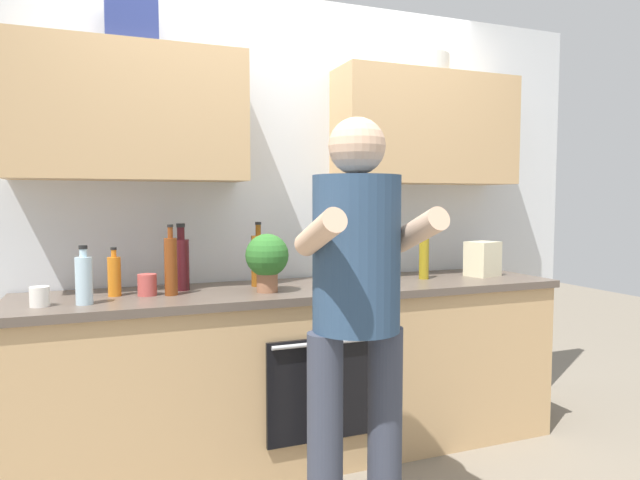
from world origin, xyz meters
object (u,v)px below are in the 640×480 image
object	(u,v)px
cup_ceramic	(147,285)
bottle_wine	(181,263)
bottle_oil	(424,257)
bottle_syrup	(258,260)
bottle_soda	(386,264)
bottle_juice	(114,276)
grocery_bag_rice	(483,259)
person_standing	(357,295)
potted_herb	(267,258)
cup_coffee	(40,297)
bottle_soy	(340,260)
bottle_vinegar	(171,265)
cup_tea	(373,270)
bottle_water	(84,279)

from	to	relation	value
cup_ceramic	bottle_wine	bearing A→B (deg)	29.82
bottle_oil	bottle_syrup	world-z (taller)	bottle_syrup
bottle_soda	bottle_wine	world-z (taller)	bottle_wine
bottle_oil	bottle_juice	xyz separation A→B (m)	(-1.67, 0.04, -0.03)
grocery_bag_rice	bottle_oil	bearing A→B (deg)	177.34
person_standing	bottle_oil	world-z (taller)	person_standing
bottle_soda	bottle_oil	size ratio (longest dim) A/B	0.80
bottle_oil	potted_herb	xyz separation A→B (m)	(-0.96, -0.11, 0.04)
person_standing	cup_coffee	size ratio (longest dim) A/B	19.50
grocery_bag_rice	cup_ceramic	bearing A→B (deg)	179.52
cup_ceramic	potted_herb	world-z (taller)	potted_herb
cup_coffee	grocery_bag_rice	distance (m)	2.37
person_standing	bottle_syrup	size ratio (longest dim) A/B	4.93
bottle_soy	cup_ceramic	bearing A→B (deg)	172.54
bottle_syrup	person_standing	bearing A→B (deg)	-80.55
bottle_vinegar	cup_coffee	size ratio (longest dim) A/B	3.95
person_standing	cup_tea	world-z (taller)	person_standing
bottle_water	potted_herb	xyz separation A→B (m)	(0.83, 0.03, 0.06)
bottle_syrup	cup_tea	xyz separation A→B (m)	(0.68, 0.02, -0.09)
bottle_vinegar	bottle_soy	size ratio (longest dim) A/B	1.02
bottle_oil	grocery_bag_rice	size ratio (longest dim) A/B	1.52
bottle_water	grocery_bag_rice	distance (m)	2.19
bottle_soy	cup_coffee	size ratio (longest dim) A/B	3.89
bottle_vinegar	cup_ceramic	distance (m)	0.15
bottle_wine	cup_coffee	bearing A→B (deg)	-160.44
bottle_syrup	potted_herb	world-z (taller)	bottle_syrup
bottle_oil	cup_ceramic	world-z (taller)	bottle_oil
cup_tea	grocery_bag_rice	size ratio (longest dim) A/B	0.50
bottle_wine	cup_ceramic	xyz separation A→B (m)	(-0.17, -0.10, -0.09)
cup_ceramic	bottle_syrup	bearing A→B (deg)	9.06
bottle_soda	bottle_soy	bearing A→B (deg)	-162.08
bottle_oil	cup_ceramic	bearing A→B (deg)	-179.92
bottle_wine	potted_herb	xyz separation A→B (m)	(0.39, -0.21, 0.03)
person_standing	bottle_vinegar	world-z (taller)	person_standing
bottle_soda	bottle_syrup	world-z (taller)	bottle_syrup
bottle_soy	bottle_vinegar	bearing A→B (deg)	173.88
bottle_water	cup_tea	world-z (taller)	bottle_water
bottle_oil	cup_ceramic	xyz separation A→B (m)	(-1.52, -0.00, -0.08)
cup_ceramic	grocery_bag_rice	xyz separation A→B (m)	(1.92, -0.02, 0.05)
bottle_vinegar	cup_ceramic	bearing A→B (deg)	162.51
bottle_soda	potted_herb	size ratio (longest dim) A/B	0.87
bottle_soda	cup_ceramic	size ratio (longest dim) A/B	2.44
person_standing	potted_herb	size ratio (longest dim) A/B	5.79
bottle_soy	bottle_juice	xyz separation A→B (m)	(-1.09, 0.16, -0.05)
bottle_syrup	grocery_bag_rice	distance (m)	1.35
potted_herb	bottle_water	bearing A→B (deg)	-177.91
person_standing	bottle_juice	size ratio (longest dim) A/B	7.21
bottle_water	bottle_juice	distance (m)	0.22
person_standing	bottle_soda	world-z (taller)	person_standing
bottle_water	cup_ceramic	size ratio (longest dim) A/B	2.52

